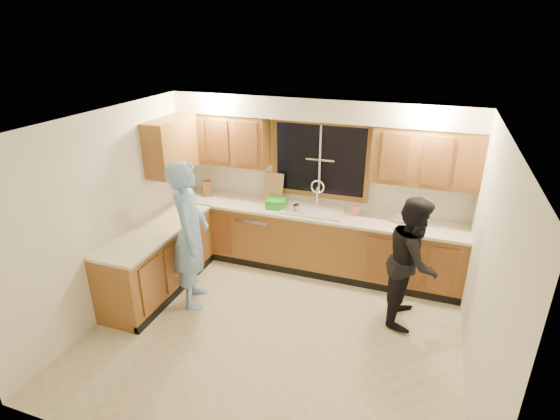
# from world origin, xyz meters

# --- Properties ---
(floor) EXTENTS (4.20, 4.20, 0.00)m
(floor) POSITION_xyz_m (0.00, 0.00, 0.00)
(floor) COLOR beige
(floor) RESTS_ON ground
(ceiling) EXTENTS (4.20, 4.20, 0.00)m
(ceiling) POSITION_xyz_m (0.00, 0.00, 2.50)
(ceiling) COLOR white
(wall_back) EXTENTS (4.20, 0.00, 4.20)m
(wall_back) POSITION_xyz_m (0.00, 1.90, 1.25)
(wall_back) COLOR white
(wall_back) RESTS_ON ground
(wall_left) EXTENTS (0.00, 3.80, 3.80)m
(wall_left) POSITION_xyz_m (-2.10, 0.00, 1.25)
(wall_left) COLOR white
(wall_left) RESTS_ON ground
(wall_right) EXTENTS (0.00, 3.80, 3.80)m
(wall_right) POSITION_xyz_m (2.10, 0.00, 1.25)
(wall_right) COLOR white
(wall_right) RESTS_ON ground
(base_cabinets_back) EXTENTS (4.20, 0.60, 0.88)m
(base_cabinets_back) POSITION_xyz_m (0.00, 1.60, 0.44)
(base_cabinets_back) COLOR brown
(base_cabinets_back) RESTS_ON ground
(base_cabinets_left) EXTENTS (0.60, 1.90, 0.88)m
(base_cabinets_left) POSITION_xyz_m (-1.80, 0.35, 0.44)
(base_cabinets_left) COLOR brown
(base_cabinets_left) RESTS_ON ground
(countertop_back) EXTENTS (4.20, 0.63, 0.04)m
(countertop_back) POSITION_xyz_m (0.00, 1.58, 0.90)
(countertop_back) COLOR beige
(countertop_back) RESTS_ON base_cabinets_back
(countertop_left) EXTENTS (0.63, 1.90, 0.04)m
(countertop_left) POSITION_xyz_m (-1.79, 0.35, 0.90)
(countertop_left) COLOR beige
(countertop_left) RESTS_ON base_cabinets_left
(upper_cabinets_left) EXTENTS (1.35, 0.33, 0.75)m
(upper_cabinets_left) POSITION_xyz_m (-1.43, 1.73, 1.83)
(upper_cabinets_left) COLOR brown
(upper_cabinets_left) RESTS_ON wall_back
(upper_cabinets_right) EXTENTS (1.35, 0.33, 0.75)m
(upper_cabinets_right) POSITION_xyz_m (1.43, 1.73, 1.83)
(upper_cabinets_right) COLOR brown
(upper_cabinets_right) RESTS_ON wall_back
(upper_cabinets_return) EXTENTS (0.33, 0.90, 0.75)m
(upper_cabinets_return) POSITION_xyz_m (-1.94, 1.12, 1.83)
(upper_cabinets_return) COLOR brown
(upper_cabinets_return) RESTS_ON wall_left
(soffit) EXTENTS (4.20, 0.35, 0.30)m
(soffit) POSITION_xyz_m (0.00, 1.72, 2.35)
(soffit) COLOR white
(soffit) RESTS_ON wall_back
(window_frame) EXTENTS (1.44, 0.03, 1.14)m
(window_frame) POSITION_xyz_m (0.00, 1.89, 1.60)
(window_frame) COLOR black
(window_frame) RESTS_ON wall_back
(sink) EXTENTS (0.86, 0.52, 0.57)m
(sink) POSITION_xyz_m (0.00, 1.60, 0.86)
(sink) COLOR silver
(sink) RESTS_ON countertop_back
(dishwasher) EXTENTS (0.60, 0.56, 0.82)m
(dishwasher) POSITION_xyz_m (-0.85, 1.59, 0.41)
(dishwasher) COLOR white
(dishwasher) RESTS_ON floor
(stove) EXTENTS (0.58, 0.75, 0.90)m
(stove) POSITION_xyz_m (-1.80, -0.22, 0.45)
(stove) COLOR white
(stove) RESTS_ON floor
(man) EXTENTS (0.70, 0.83, 1.92)m
(man) POSITION_xyz_m (-1.22, 0.26, 0.96)
(man) COLOR #7EB1EE
(man) RESTS_ON floor
(woman) EXTENTS (0.64, 0.81, 1.60)m
(woman) POSITION_xyz_m (1.44, 0.82, 0.80)
(woman) COLOR black
(woman) RESTS_ON floor
(knife_block) EXTENTS (0.17, 0.16, 0.24)m
(knife_block) POSITION_xyz_m (-1.71, 1.64, 1.04)
(knife_block) COLOR brown
(knife_block) RESTS_ON countertop_back
(cutting_board) EXTENTS (0.33, 0.16, 0.42)m
(cutting_board) POSITION_xyz_m (-0.69, 1.82, 1.13)
(cutting_board) COLOR tan
(cutting_board) RESTS_ON countertop_back
(dish_crate) EXTENTS (0.31, 0.29, 0.13)m
(dish_crate) POSITION_xyz_m (-0.54, 1.55, 0.98)
(dish_crate) COLOR green
(dish_crate) RESTS_ON countertop_back
(soap_bottle) EXTENTS (0.11, 0.11, 0.18)m
(soap_bottle) POSITION_xyz_m (0.59, 1.69, 1.01)
(soap_bottle) COLOR #F75E8C
(soap_bottle) RESTS_ON countertop_back
(bowl) EXTENTS (0.24, 0.24, 0.06)m
(bowl) POSITION_xyz_m (1.21, 1.66, 0.95)
(bowl) COLOR silver
(bowl) RESTS_ON countertop_back
(can_left) EXTENTS (0.09, 0.09, 0.13)m
(can_left) POSITION_xyz_m (-0.21, 1.41, 0.99)
(can_left) COLOR #BEAD92
(can_left) RESTS_ON countertop_back
(can_right) EXTENTS (0.08, 0.08, 0.13)m
(can_right) POSITION_xyz_m (-0.21, 1.46, 0.98)
(can_right) COLOR #BEAD92
(can_right) RESTS_ON countertop_back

